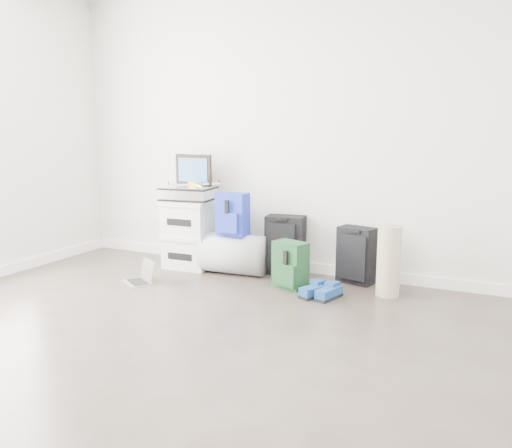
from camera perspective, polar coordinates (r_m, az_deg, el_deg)
The scene contains 14 objects.
ground at distance 3.35m, azimuth -15.13°, elevation -14.64°, with size 5.00×5.00×0.00m, color #362D27.
room_envelope at distance 3.08m, azimuth -16.47°, elevation 16.04°, with size 4.52×5.02×2.71m.
boxes_stack at distance 5.39m, azimuth -7.02°, elevation -1.04°, with size 0.48×0.40×0.67m.
briefcase at distance 5.32m, azimuth -7.12°, elevation 3.22°, with size 0.48×0.35×0.14m, color #B2B2B7.
painting at distance 5.38m, azimuth -6.60°, elevation 5.68°, with size 0.41×0.04×0.30m.
drone at distance 5.25m, azimuth -6.52°, elevation 4.16°, with size 0.40×0.40×0.05m.
duffel_bag at distance 5.16m, azimuth -2.33°, elevation -3.16°, with size 0.38×0.38×0.61m, color gray.
blue_backpack at distance 5.06m, azimuth -2.52°, elevation 0.96°, with size 0.28×0.21×0.40m.
large_suitcase at distance 5.13m, azimuth 3.08°, elevation -2.23°, with size 0.38×0.28×0.56m.
green_backpack at distance 4.71m, azimuth 3.59°, elevation -4.41°, with size 0.33×0.29×0.41m.
carry_on at distance 4.92m, azimuth 10.52°, elevation -3.25°, with size 0.36×0.28×0.51m.
shoes at distance 4.50m, azimuth 6.92°, elevation -7.17°, with size 0.32×0.29×0.09m.
rolled_rug at distance 4.60m, azimuth 13.80°, elevation -3.80°, with size 0.19×0.19×0.59m, color gray.
laptop at distance 4.99m, azimuth -11.96°, elevation -5.52°, with size 0.35×0.32×0.20m.
Camera 1 is at (2.03, -2.27, 1.40)m, focal length 38.00 mm.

